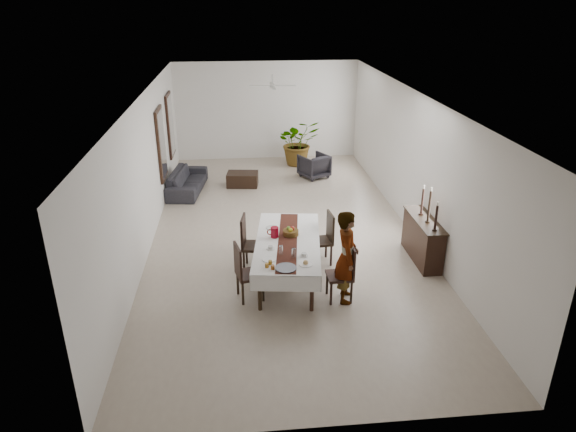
{
  "coord_description": "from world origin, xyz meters",
  "views": [
    {
      "loc": [
        -0.97,
        -10.95,
        5.17
      ],
      "look_at": [
        -0.03,
        -1.51,
        1.05
      ],
      "focal_mm": 32.0,
      "sensor_mm": 36.0,
      "label": 1
    }
  ],
  "objects": [
    {
      "name": "tablecloth_drape_near",
      "position": [
        -0.27,
        -3.43,
        0.63
      ],
      "size": [
        1.22,
        0.17,
        0.31
      ],
      "primitive_type": "cube",
      "rotation": [
        0.0,
        0.0,
        -0.13
      ],
      "color": "white",
      "rests_on": "dining_table_top"
    },
    {
      "name": "tablecloth_drape_far",
      "position": [
        0.07,
        -0.78,
        0.63
      ],
      "size": [
        1.22,
        0.17,
        0.31
      ],
      "primitive_type": "cube",
      "rotation": [
        0.0,
        0.0,
        -0.13
      ],
      "color": "silver",
      "rests_on": "dining_table_top"
    },
    {
      "name": "chair_right_far_leg_br",
      "position": [
        0.42,
        -1.42,
        0.23
      ],
      "size": [
        0.05,
        0.05,
        0.46
      ],
      "primitive_type": "cylinder",
      "rotation": [
        0.0,
        0.0,
        0.11
      ],
      "color": "black",
      "rests_on": "floor"
    },
    {
      "name": "floor",
      "position": [
        0.0,
        0.0,
        0.0
      ],
      "size": [
        6.0,
        12.0,
        0.0
      ],
      "primitive_type": "cube",
      "color": "#BFAF98",
      "rests_on": "ground"
    },
    {
      "name": "table_runner",
      "position": [
        -0.1,
        -2.1,
        0.79
      ],
      "size": [
        0.69,
        2.62,
        0.0
      ],
      "primitive_type": "cube",
      "rotation": [
        0.0,
        0.0,
        -0.13
      ],
      "color": "#542318",
      "rests_on": "tablecloth_top"
    },
    {
      "name": "chair_left_near_leg_br",
      "position": [
        -0.63,
        -2.94,
        0.23
      ],
      "size": [
        0.06,
        0.06,
        0.46
      ],
      "primitive_type": "cylinder",
      "rotation": [
        0.0,
        0.0,
        0.23
      ],
      "color": "black",
      "rests_on": "floor"
    },
    {
      "name": "fan_hub",
      "position": [
        0.0,
        3.0,
        2.9
      ],
      "size": [
        0.16,
        0.16,
        0.08
      ],
      "primitive_type": "cylinder",
      "color": "silver",
      "rests_on": "fan_rod"
    },
    {
      "name": "sideboard_body",
      "position": [
        2.78,
        -1.65,
        0.45
      ],
      "size": [
        0.4,
        1.48,
        0.89
      ],
      "primitive_type": "cube",
      "color": "black",
      "rests_on": "floor"
    },
    {
      "name": "chair_left_near_seat",
      "position": [
        -0.86,
        -2.8,
        0.49
      ],
      "size": [
        0.56,
        0.56,
        0.05
      ],
      "primitive_type": "cube",
      "rotation": [
        0.0,
        0.0,
        -1.34
      ],
      "color": "black",
      "rests_on": "chair_left_near_leg_fl"
    },
    {
      "name": "table_leg_br",
      "position": [
        0.51,
        -0.99,
        0.36
      ],
      "size": [
        0.08,
        0.08,
        0.73
      ],
      "primitive_type": "cylinder",
      "rotation": [
        0.0,
        0.0,
        -0.13
      ],
      "color": "black",
      "rests_on": "floor"
    },
    {
      "name": "table_leg_fr",
      "position": [
        0.21,
        -3.34,
        0.36
      ],
      "size": [
        0.08,
        0.08,
        0.73
      ],
      "primitive_type": "cylinder",
      "rotation": [
        0.0,
        0.0,
        -0.13
      ],
      "color": "black",
      "rests_on": "floor"
    },
    {
      "name": "chair_left_far_leg_fl",
      "position": [
        -0.89,
        -1.48,
        0.24
      ],
      "size": [
        0.06,
        0.06,
        0.48
      ],
      "primitive_type": "cylinder",
      "rotation": [
        0.0,
        0.0,
        -0.16
      ],
      "color": "black",
      "rests_on": "floor"
    },
    {
      "name": "chair_right_far_leg_fl",
      "position": [
        0.83,
        -1.75,
        0.23
      ],
      "size": [
        0.05,
        0.05,
        0.46
      ],
      "primitive_type": "cylinder",
      "rotation": [
        0.0,
        0.0,
        0.11
      ],
      "color": "black",
      "rests_on": "floor"
    },
    {
      "name": "candlestick_near_shaft",
      "position": [
        2.78,
        -2.2,
        1.2
      ],
      "size": [
        0.05,
        0.05,
        0.49
      ],
      "primitive_type": "cylinder",
      "color": "black",
      "rests_on": "candlestick_near_base"
    },
    {
      "name": "chair_left_far_seat",
      "position": [
        -0.73,
        -1.71,
        0.5
      ],
      "size": [
        0.55,
        0.55,
        0.05
      ],
      "primitive_type": "cube",
      "rotation": [
        0.0,
        0.0,
        -1.73
      ],
      "color": "black",
      "rests_on": "chair_left_far_leg_fl"
    },
    {
      "name": "fan_blade_s",
      "position": [
        0.0,
        2.65,
        2.9
      ],
      "size": [
        0.1,
        0.55,
        0.01
      ],
      "primitive_type": "cube",
      "color": "silver",
      "rests_on": "fan_hub"
    },
    {
      "name": "chair_left_near_leg_bl",
      "position": [
        -0.72,
        -2.57,
        0.23
      ],
      "size": [
        0.06,
        0.06,
        0.46
      ],
      "primitive_type": "cylinder",
      "rotation": [
        0.0,
        0.0,
        0.23
      ],
      "color": "black",
      "rests_on": "floor"
    },
    {
      "name": "armchair",
      "position": [
        1.29,
        3.8,
        0.36
      ],
      "size": [
        1.05,
        1.06,
        0.72
      ],
      "primitive_type": "imported",
      "rotation": [
        0.0,
        0.0,
        3.64
      ],
      "color": "#262328",
      "rests_on": "floor"
    },
    {
      "name": "chair_right_far_leg_bl",
      "position": [
        0.46,
        -1.79,
        0.23
      ],
      "size": [
        0.05,
        0.05,
        0.46
      ],
      "primitive_type": "cylinder",
      "rotation": [
        0.0,
        0.0,
        0.11
      ],
      "color": "black",
      "rests_on": "floor"
    },
    {
      "name": "candlestick_mid_base",
      "position": [
        2.78,
        -1.8,
        0.93
      ],
      "size": [
        0.1,
        0.1,
        0.03
      ],
      "primitive_type": "cylinder",
      "color": "black",
      "rests_on": "sideboard_top"
    },
    {
      "name": "chair_right_near_back",
      "position": [
        0.96,
        -2.99,
        0.78
      ],
      "size": [
        0.05,
        0.45,
        0.58
      ],
      "primitive_type": "cube",
      "rotation": [
        0.0,
        0.0,
        1.6
      ],
      "color": "black",
      "rests_on": "chair_right_near_seat"
    },
    {
      "name": "chair_left_far_leg_bl",
      "position": [
        -0.5,
        -1.55,
        0.24
      ],
      "size": [
        0.06,
        0.06,
        0.48
      ],
      "primitive_type": "cylinder",
      "rotation": [
        0.0,
        0.0,
        -0.16
      ],
      "color": "black",
      "rests_on": "floor"
    },
    {
      "name": "candlestick_far_shaft",
      "position": [
        2.78,
        -1.41,
        1.22
      ],
      "size": [
        0.05,
        0.05,
        0.54
      ],
      "primitive_type": "cylinder",
      "color": "black",
      "rests_on": "candlestick_far_base"
    },
    {
      "name": "dining_table_top",
      "position": [
        -0.1,
        -2.1,
        0.75
      ],
      "size": [
        1.35,
        2.61,
        0.05
      ],
      "primitive_type": "cube",
      "rotation": [
        0.0,
        0.0,
        -0.13
      ],
      "color": "black",
      "rests_on": "table_leg_fl"
    },
    {
      "name": "tablecloth_drape_left",
      "position": [
        -0.7,
        -2.03,
        0.63
      ],
      "size": [
        0.35,
        2.66,
        0.31
      ],
      "primitive_type": "cube",
      "rotation": [
        0.0,
        0.0,
        -0.13
      ],
      "color": "silver",
      "rests_on": "dining_table_top"
    },
    {
      "name": "candlestick_mid_candle",
      "position": [
        2.78,
        -1.8,
        1.63
      ],
      "size": [
        0.04,
        0.04,
        0.08
      ],
      "primitive_type": "cylinder",
      "color": "beige",
      "rests_on": "candlestick_mid_shaft"
    },
    {
      "name": "jam_jar_c",
      "position": [
        -0.5,
        -3.02,
        0.83
      ],
      "size": [
        0.07,
        0.07,
        0.08
      ],
      "primitive_type": "cylinder",
      "color": "#976915",
      "rests_on": "tablecloth_top"
    },
    {
      "name": "chair_left_near_leg_fr",
      "position": [
        -1.0,
        -3.03,
        0.23
      ],
      "size": [
        0.06,
        0.06,
        0.46
      ],
      "primitive_type": "cylinder",
      "rotation": [
        0.0,
        0.0,
        0.23
      ],
      "color": "black",
      "rests_on": "floor"
    },
    {
      "name": "chair_right_far_seat",
      "position": [
        0.62,
        -1.58,
        0.48
      ],
      "size": [
        0.51,
        0.51,
        0.05
      ],
      "primitive_type": "cube",
      "rotation": [
        0.0,
        0.0,
        1.68
      ],
      "color": "black",
      "rests_on": "chair_right_far_leg_fl"
    },
    {
      "name": "sideboard_top",
      "position": [
        2.78,
        -1.65,
        0.9
      ],
      "size": [
        0.44,
        1.54,
        0.03
      ],
      "primitive_type": "cube",
      "color": "black",
      "rests_on": "sideboard_body"
    },
    {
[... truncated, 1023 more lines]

